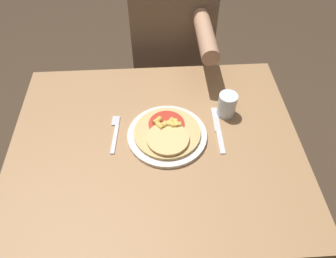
% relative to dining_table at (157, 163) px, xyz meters
% --- Properties ---
extents(ground_plane, '(8.00, 8.00, 0.00)m').
position_rel_dining_table_xyz_m(ground_plane, '(0.00, 0.00, -0.63)').
color(ground_plane, '#423323').
extents(dining_table, '(1.02, 0.84, 0.75)m').
position_rel_dining_table_xyz_m(dining_table, '(0.00, 0.00, 0.00)').
color(dining_table, '#9E754C').
rests_on(dining_table, ground_plane).
extents(plate, '(0.28, 0.28, 0.01)m').
position_rel_dining_table_xyz_m(plate, '(0.04, 0.03, 0.13)').
color(plate, silver).
rests_on(plate, dining_table).
extents(pizza, '(0.24, 0.24, 0.04)m').
position_rel_dining_table_xyz_m(pizza, '(0.04, 0.02, 0.15)').
color(pizza, tan).
rests_on(pizza, plate).
extents(fork, '(0.03, 0.18, 0.00)m').
position_rel_dining_table_xyz_m(fork, '(-0.14, 0.06, 0.13)').
color(fork, silver).
rests_on(fork, dining_table).
extents(knife, '(0.02, 0.22, 0.00)m').
position_rel_dining_table_xyz_m(knife, '(0.23, 0.04, 0.13)').
color(knife, silver).
rests_on(knife, dining_table).
extents(drinking_glass, '(0.07, 0.07, 0.09)m').
position_rel_dining_table_xyz_m(drinking_glass, '(0.27, 0.13, 0.17)').
color(drinking_glass, silver).
rests_on(drinking_glass, dining_table).
extents(person_diner, '(0.38, 0.52, 1.24)m').
position_rel_dining_table_xyz_m(person_diner, '(0.10, 0.66, 0.09)').
color(person_diner, '#2D2D38').
rests_on(person_diner, ground_plane).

